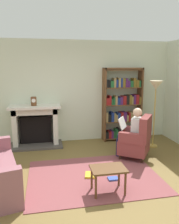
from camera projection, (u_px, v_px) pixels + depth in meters
ground at (97, 185)px, 3.95m from camera, size 14.00×14.00×0.00m
back_wall at (76, 92)px, 6.13m from camera, size 5.60×0.10×2.70m
area_rug at (94, 176)px, 4.24m from camera, size 2.40×1.80×0.01m
fireplace at (36, 124)px, 5.83m from camera, size 1.32×0.64×1.06m
mantel_clock at (34, 101)px, 5.62m from camera, size 0.14×0.14×0.22m
bookshelf at (122, 105)px, 6.24m from camera, size 1.07×0.32×1.99m
armchair_reading at (137, 140)px, 5.03m from camera, size 0.88×0.88×0.97m
seated_reader at (132, 131)px, 5.03m from camera, size 0.59×0.56×1.14m
side_table at (108, 172)px, 3.64m from camera, size 0.56×0.39×0.43m
scattered_books at (97, 176)px, 4.20m from camera, size 0.59×0.43×0.03m
floor_lamp at (156, 91)px, 5.57m from camera, size 0.32×0.32×1.68m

